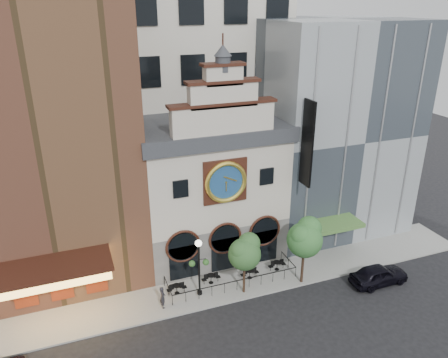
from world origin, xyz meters
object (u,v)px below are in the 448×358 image
at_px(car_right, 379,275).
at_px(lamppost, 199,261).
at_px(bistro_3, 277,265).
at_px(bistro_0, 177,288).
at_px(pedestrian, 163,297).
at_px(tree_left, 245,252).
at_px(bistro_1, 211,278).
at_px(bistro_2, 250,273).
at_px(tree_right, 305,237).

height_order(car_right, lamppost, lamppost).
bearing_deg(bistro_3, bistro_0, -178.95).
height_order(pedestrian, lamppost, lamppost).
height_order(bistro_0, bistro_3, same).
bearing_deg(tree_left, pedestrian, 176.30).
bearing_deg(bistro_1, bistro_2, -8.65).
bearing_deg(bistro_2, bistro_1, 171.35).
bearing_deg(bistro_0, car_right, -15.19).
distance_m(car_right, tree_right, 7.19).
bearing_deg(pedestrian, car_right, -101.04).
bearing_deg(lamppost, pedestrian, -159.66).
bearing_deg(bistro_1, tree_left, -43.74).
relative_size(car_right, tree_right, 0.86).
bearing_deg(tree_left, lamppost, 164.61).
bearing_deg(car_right, lamppost, 75.60).
bearing_deg(bistro_1, bistro_0, -173.25).
xyz_separation_m(bistro_3, pedestrian, (-10.32, -1.40, 0.44)).
relative_size(bistro_1, car_right, 0.32).
distance_m(car_right, pedestrian, 17.60).
bearing_deg(bistro_3, pedestrian, -172.27).
height_order(bistro_2, tree_left, tree_left).
relative_size(bistro_0, bistro_2, 1.00).
distance_m(bistro_1, tree_right, 8.36).
distance_m(pedestrian, lamppost, 3.77).
bearing_deg(tree_right, bistro_0, 168.44).
height_order(lamppost, tree_left, tree_left).
xyz_separation_m(bistro_0, lamppost, (1.66, -0.72, 2.56)).
bearing_deg(car_right, bistro_1, 69.93).
xyz_separation_m(bistro_2, pedestrian, (-7.62, -1.10, 0.44)).
bearing_deg(bistro_2, tree_right, -26.49).
distance_m(pedestrian, tree_left, 7.08).
xyz_separation_m(bistro_2, lamppost, (-4.55, -0.58, 2.56)).
height_order(lamppost, tree_right, tree_right).
xyz_separation_m(bistro_1, bistro_3, (5.93, -0.19, 0.00)).
xyz_separation_m(bistro_0, car_right, (15.92, -4.32, 0.23)).
height_order(bistro_0, car_right, car_right).
distance_m(bistro_2, tree_left, 3.76).
bearing_deg(bistro_3, bistro_2, -173.56).
height_order(bistro_1, tree_left, tree_left).
relative_size(bistro_3, tree_right, 0.28).
bearing_deg(pedestrian, bistro_1, -71.01).
height_order(bistro_3, pedestrian, pedestrian).
bearing_deg(lamppost, tree_left, -4.68).
height_order(car_right, pedestrian, pedestrian).
bearing_deg(car_right, tree_right, 68.65).
distance_m(bistro_2, car_right, 10.57).
height_order(bistro_0, lamppost, lamppost).
height_order(pedestrian, tree_right, tree_right).
bearing_deg(bistro_3, tree_left, -154.61).
distance_m(bistro_1, pedestrian, 4.68).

